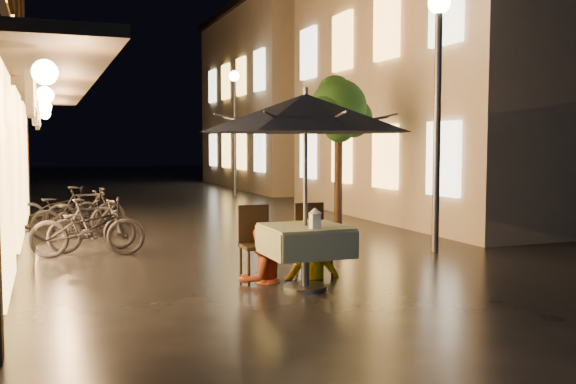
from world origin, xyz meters
name	(u,v)px	position (x,y,z in m)	size (l,w,h in m)	color
ground	(317,292)	(0.00, 0.00, 0.00)	(90.00, 90.00, 0.00)	black
east_building_near	(488,79)	(7.49, 6.50, 3.41)	(7.30, 9.30, 6.80)	tan
east_building_far	(311,99)	(7.49, 18.00, 3.66)	(7.30, 10.30, 7.30)	tan
street_tree	(339,111)	(2.41, 4.51, 2.42)	(1.43, 1.20, 3.15)	black
streetlamp_near	(438,74)	(3.00, 2.00, 2.92)	(0.36, 0.36, 4.23)	#59595E
streetlamp_far	(234,110)	(3.00, 14.00, 2.92)	(0.36, 0.36, 4.23)	#59595E
cafe_table	(305,241)	(-0.06, 0.23, 0.59)	(0.99, 0.99, 0.78)	#59595E
patio_umbrella	(306,113)	(-0.06, 0.23, 2.15)	(2.60, 2.60, 2.46)	#59595E
cafe_chair_left	(256,238)	(-0.46, 0.97, 0.54)	(0.42, 0.42, 0.97)	black
cafe_chair_right	(312,235)	(0.34, 0.97, 0.54)	(0.42, 0.42, 0.97)	black
table_lantern	(315,217)	(-0.06, -0.07, 0.92)	(0.16, 0.16, 0.25)	white
person_orange	(261,228)	(-0.45, 0.80, 0.69)	(0.68, 0.53, 1.39)	#BD4D2B
person_yellow	(311,221)	(0.27, 0.81, 0.76)	(0.98, 0.57, 1.52)	#FFC900
bicycle_0	(88,228)	(-2.42, 3.51, 0.46)	(0.61, 1.76, 0.92)	black
bicycle_1	(93,225)	(-2.31, 3.94, 0.44)	(0.42, 1.48, 0.89)	#222127
bicycle_2	(75,215)	(-2.51, 5.68, 0.44)	(0.58, 1.67, 0.88)	black
bicycle_3	(86,209)	(-2.28, 6.44, 0.47)	(0.44, 1.56, 0.94)	black
bicycle_4	(59,208)	(-2.77, 7.13, 0.44)	(0.58, 1.68, 0.88)	black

